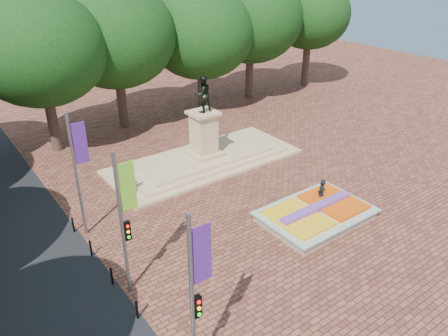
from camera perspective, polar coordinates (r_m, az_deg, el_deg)
name	(u,v)px	position (r m, az deg, el deg)	size (l,w,h in m)	color
ground	(279,210)	(26.52, 7.18, -5.40)	(90.00, 90.00, 0.00)	brown
flower_bed	(316,213)	(25.82, 11.94, -5.81)	(6.30, 4.30, 0.91)	gray
monument	(204,151)	(31.60, -2.62, 2.20)	(14.00, 6.00, 6.40)	tan
tree_row_back	(160,44)	(39.20, -8.36, 15.76)	(44.80, 8.80, 10.43)	#37271E
banner_poles	(127,221)	(18.75, -12.54, -6.81)	(0.88, 11.17, 7.00)	slate
bollard_row	(124,291)	(20.47, -12.98, -15.44)	(0.12, 13.12, 0.98)	black
pedestrian	(321,193)	(26.85, 12.54, -3.22)	(0.65, 0.43, 1.79)	black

